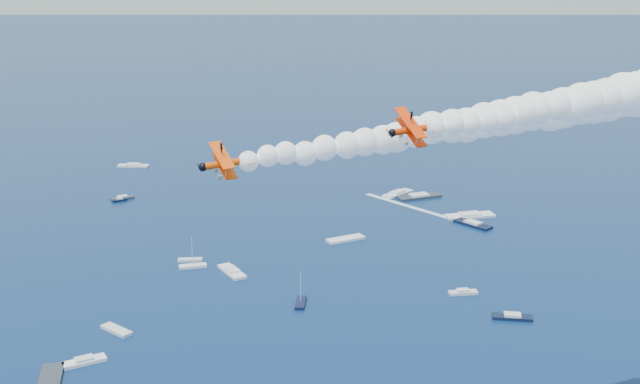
# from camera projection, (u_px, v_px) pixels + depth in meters

# --- Properties ---
(biplane_lead) EXTENTS (9.68, 10.48, 7.12)m
(biplane_lead) POSITION_uv_depth(u_px,v_px,m) (413.00, 130.00, 104.90)
(biplane_lead) COLOR #FC3705
(biplane_trail) EXTENTS (10.05, 10.87, 6.65)m
(biplane_trail) POSITION_uv_depth(u_px,v_px,m) (226.00, 163.00, 103.63)
(biplane_trail) COLOR #FF4C05
(smoke_trail_lead) EXTENTS (72.01, 64.29, 12.29)m
(smoke_trail_lead) POSITION_uv_depth(u_px,v_px,m) (638.00, 94.00, 114.72)
(smoke_trail_lead) COLOR white
(smoke_trail_trail) EXTENTS (72.05, 65.37, 12.29)m
(smoke_trail_trail) POSITION_uv_depth(u_px,v_px,m) (468.00, 124.00, 114.00)
(smoke_trail_trail) COLOR white
(spectator_boats) EXTENTS (209.12, 170.25, 0.70)m
(spectator_boats) POSITION_uv_depth(u_px,v_px,m) (356.00, 258.00, 219.96)
(spectator_boats) COLOR black
(spectator_boats) RESTS_ON ground
(boat_wakes) EXTENTS (87.95, 124.25, 0.04)m
(boat_wakes) POSITION_uv_depth(u_px,v_px,m) (494.00, 275.00, 209.51)
(boat_wakes) COLOR white
(boat_wakes) RESTS_ON ground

